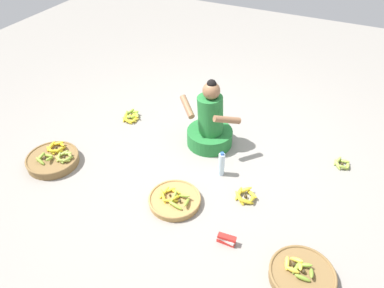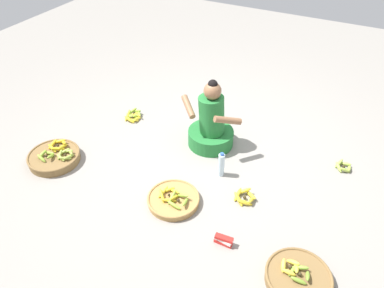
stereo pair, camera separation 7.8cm
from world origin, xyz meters
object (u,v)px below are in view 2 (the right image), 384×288
(loose_bananas_near_vendor, at_px, (134,116))
(loose_bananas_back_left, at_px, (343,167))
(water_bottle, at_px, (221,165))
(banana_basket_back_center, at_px, (173,199))
(loose_bananas_front_left, at_px, (244,197))
(vendor_woman_front, at_px, (211,125))
(packet_carton_stack, at_px, (223,240))
(banana_basket_near_bicycle, at_px, (54,157))
(banana_basket_mid_right, at_px, (298,278))

(loose_bananas_near_vendor, relative_size, loose_bananas_back_left, 1.43)
(water_bottle, bearing_deg, loose_bananas_near_vendor, 161.87)
(banana_basket_back_center, distance_m, loose_bananas_near_vendor, 1.56)
(loose_bananas_front_left, relative_size, loose_bananas_near_vendor, 0.88)
(loose_bananas_near_vendor, distance_m, loose_bananas_back_left, 2.55)
(loose_bananas_front_left, distance_m, water_bottle, 0.42)
(vendor_woman_front, height_order, loose_bananas_back_left, vendor_woman_front)
(loose_bananas_near_vendor, bearing_deg, packet_carton_stack, -35.05)
(banana_basket_back_center, bearing_deg, vendor_woman_front, 94.05)
(banana_basket_near_bicycle, height_order, banana_basket_back_center, banana_basket_near_bicycle)
(banana_basket_near_bicycle, xyz_separation_m, loose_bananas_front_left, (2.05, 0.41, -0.02))
(vendor_woman_front, xyz_separation_m, packet_carton_stack, (0.69, -1.21, -0.22))
(banana_basket_back_center, distance_m, loose_bananas_front_left, 0.69)
(loose_bananas_back_left, bearing_deg, loose_bananas_near_vendor, -175.04)
(banana_basket_near_bicycle, bearing_deg, loose_bananas_back_left, 24.84)
(vendor_woman_front, height_order, loose_bananas_front_left, vendor_woman_front)
(water_bottle, relative_size, packet_carton_stack, 1.71)
(loose_bananas_back_left, distance_m, water_bottle, 1.32)
(banana_basket_near_bicycle, bearing_deg, vendor_woman_front, 37.26)
(vendor_woman_front, height_order, banana_basket_near_bicycle, vendor_woman_front)
(banana_basket_mid_right, height_order, banana_basket_near_bicycle, banana_basket_near_bicycle)
(banana_basket_mid_right, distance_m, packet_carton_stack, 0.67)
(banana_basket_mid_right, height_order, loose_bananas_front_left, banana_basket_mid_right)
(banana_basket_mid_right, relative_size, water_bottle, 1.81)
(banana_basket_near_bicycle, distance_m, loose_bananas_front_left, 2.09)
(loose_bananas_front_left, height_order, water_bottle, water_bottle)
(banana_basket_mid_right, distance_m, loose_bananas_front_left, 0.94)
(loose_bananas_back_left, height_order, packet_carton_stack, packet_carton_stack)
(banana_basket_near_bicycle, xyz_separation_m, banana_basket_back_center, (1.46, 0.06, -0.02))
(loose_bananas_front_left, relative_size, packet_carton_stack, 1.42)
(banana_basket_near_bicycle, xyz_separation_m, packet_carton_stack, (2.07, -0.16, -0.01))
(loose_bananas_near_vendor, xyz_separation_m, packet_carton_stack, (1.78, -1.25, 0.01))
(banana_basket_mid_right, distance_m, loose_bananas_near_vendor, 2.78)
(loose_bananas_near_vendor, bearing_deg, loose_bananas_front_left, -21.19)
(banana_basket_back_center, bearing_deg, loose_bananas_near_vendor, 138.47)
(banana_basket_near_bicycle, xyz_separation_m, loose_bananas_near_vendor, (0.29, 1.09, -0.03))
(vendor_woman_front, bearing_deg, banana_basket_mid_right, -43.44)
(loose_bananas_back_left, bearing_deg, water_bottle, -148.79)
(banana_basket_back_center, bearing_deg, loose_bananas_front_left, 30.37)
(banana_basket_mid_right, height_order, water_bottle, water_bottle)
(banana_basket_back_center, relative_size, loose_bananas_front_left, 2.09)
(water_bottle, bearing_deg, banana_basket_back_center, -113.54)
(vendor_woman_front, xyz_separation_m, banana_basket_back_center, (0.07, -0.99, -0.23))
(banana_basket_back_center, height_order, packet_carton_stack, banana_basket_back_center)
(banana_basket_back_center, distance_m, packet_carton_stack, 0.66)
(vendor_woman_front, distance_m, loose_bananas_back_left, 1.49)
(loose_bananas_near_vendor, relative_size, packet_carton_stack, 1.62)
(banana_basket_back_center, distance_m, water_bottle, 0.63)
(banana_basket_near_bicycle, bearing_deg, loose_bananas_front_left, 11.24)
(packet_carton_stack, bearing_deg, banana_basket_back_center, 160.46)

